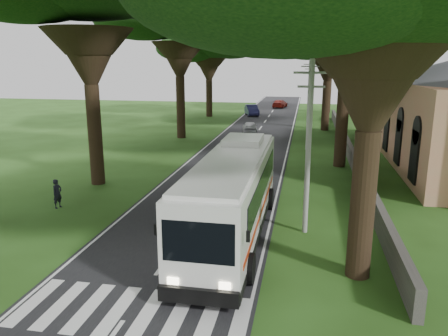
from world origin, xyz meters
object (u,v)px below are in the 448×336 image
at_px(pole_far, 309,89).
at_px(coach_bus, 233,193).
at_px(distant_car_c, 280,104).
at_px(pole_mid, 309,104).
at_px(distant_car_b, 252,110).
at_px(pedestrian, 57,194).
at_px(distant_car_a, 250,127).
at_px(pole_near, 309,145).

bearing_deg(pole_far, coach_bus, -94.58).
bearing_deg(distant_car_c, pole_far, 116.39).
distance_m(pole_mid, distant_car_b, 25.94).
bearing_deg(pole_mid, coach_bus, -98.87).
distance_m(pole_mid, pole_far, 20.00).
bearing_deg(pedestrian, pole_far, -3.33).
height_order(pole_far, coach_bus, pole_far).
distance_m(pole_mid, distant_car_a, 10.97).
height_order(pole_near, pole_mid, same).
distance_m(distant_car_b, distant_car_c, 11.99).
distance_m(pole_far, coach_bus, 41.24).
xyz_separation_m(pole_far, pedestrian, (-13.42, -38.96, -3.37)).
relative_size(distant_car_a, distant_car_c, 0.83).
bearing_deg(pole_mid, pole_near, -90.00).
bearing_deg(distant_car_c, pole_near, 104.73).
bearing_deg(pedestrian, distant_car_b, 8.70).
xyz_separation_m(pole_near, pole_mid, (0.00, 20.00, 0.00)).
height_order(distant_car_a, pedestrian, pedestrian).
bearing_deg(coach_bus, distant_car_c, 91.57).
bearing_deg(distant_car_b, pole_far, -44.84).
height_order(pole_near, pedestrian, pole_near).
bearing_deg(pole_far, distant_car_a, -118.24).
bearing_deg(distant_car_a, pole_far, -127.63).
xyz_separation_m(pole_near, pole_far, (0.00, 40.00, 0.00)).
relative_size(pole_near, distant_car_c, 1.75).
xyz_separation_m(pole_far, distant_car_b, (-8.12, 4.41, -3.40)).
relative_size(pole_near, pedestrian, 4.94).
height_order(distant_car_b, distant_car_c, distant_car_b).
bearing_deg(distant_car_c, pole_mid, 107.38).
bearing_deg(distant_car_a, pole_mid, 117.91).
bearing_deg(distant_car_c, distant_car_a, 96.60).
height_order(pole_near, coach_bus, pole_near).
height_order(pole_far, pedestrian, pole_far).
relative_size(coach_bus, distant_car_c, 2.81).
relative_size(pole_near, distant_car_a, 2.12).
bearing_deg(distant_car_a, pole_near, 93.18).
distance_m(pole_far, distant_car_a, 13.77).
bearing_deg(pole_far, pedestrian, -109.00).
bearing_deg(distant_car_b, distant_car_c, 57.10).
bearing_deg(pole_near, distant_car_a, 102.56).
bearing_deg(distant_car_a, distant_car_c, -102.70).
xyz_separation_m(pole_far, coach_bus, (-3.29, -41.05, -2.14)).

